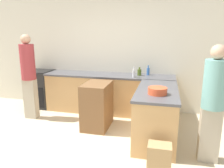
% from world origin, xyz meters
% --- Properties ---
extents(ground_plane, '(14.00, 14.00, 0.00)m').
position_xyz_m(ground_plane, '(0.00, 0.00, 0.00)').
color(ground_plane, beige).
extents(wall_back, '(8.00, 0.06, 2.70)m').
position_xyz_m(wall_back, '(0.00, 2.37, 1.35)').
color(wall_back, silver).
rests_on(wall_back, ground_plane).
extents(counter_back, '(2.96, 0.68, 0.90)m').
position_xyz_m(counter_back, '(0.00, 2.02, 0.45)').
color(counter_back, tan).
rests_on(counter_back, ground_plane).
extents(counter_peninsula, '(0.69, 1.53, 0.90)m').
position_xyz_m(counter_peninsula, '(1.14, 0.95, 0.45)').
color(counter_peninsula, tan).
rests_on(counter_peninsula, ground_plane).
extents(range_oven, '(0.59, 0.64, 0.91)m').
position_xyz_m(range_oven, '(-1.78, 2.03, 0.45)').
color(range_oven, black).
rests_on(range_oven, ground_plane).
extents(island_table, '(0.48, 0.73, 0.89)m').
position_xyz_m(island_table, '(-0.01, 1.15, 0.44)').
color(island_table, brown).
rests_on(island_table, ground_plane).
extents(mixing_bowl, '(0.30, 0.30, 0.11)m').
position_xyz_m(mixing_bowl, '(1.15, 0.64, 0.95)').
color(mixing_bowl, '#DB512D').
rests_on(mixing_bowl, counter_peninsula).
extents(water_bottle_blue, '(0.06, 0.06, 0.22)m').
position_xyz_m(water_bottle_blue, '(0.87, 2.18, 0.98)').
color(water_bottle_blue, '#386BB7').
rests_on(water_bottle_blue, counter_back).
extents(olive_oil_bottle, '(0.09, 0.09, 0.18)m').
position_xyz_m(olive_oil_bottle, '(0.69, 2.09, 0.97)').
color(olive_oil_bottle, '#475B1E').
rests_on(olive_oil_bottle, counter_back).
extents(vinegar_bottle_clear, '(0.06, 0.06, 0.22)m').
position_xyz_m(vinegar_bottle_clear, '(0.59, 1.84, 0.98)').
color(vinegar_bottle_clear, silver).
rests_on(vinegar_bottle_clear, counter_back).
extents(person_by_range, '(0.30, 0.30, 1.80)m').
position_xyz_m(person_by_range, '(-1.55, 1.25, 0.99)').
color(person_by_range, '#ADA38E').
rests_on(person_by_range, ground_plane).
extents(person_at_peninsula, '(0.31, 0.31, 1.69)m').
position_xyz_m(person_at_peninsula, '(1.91, 0.41, 0.93)').
color(person_at_peninsula, '#ADA38E').
rests_on(person_at_peninsula, ground_plane).
extents(paper_bag, '(0.31, 0.23, 0.41)m').
position_xyz_m(paper_bag, '(1.23, -0.06, 0.21)').
color(paper_bag, '#A88456').
rests_on(paper_bag, ground_plane).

